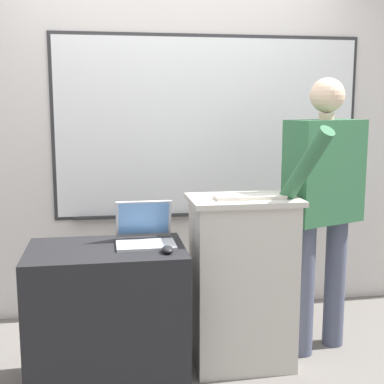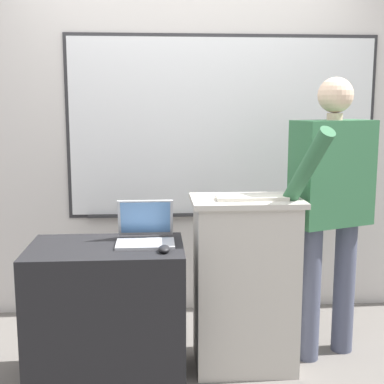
{
  "view_description": "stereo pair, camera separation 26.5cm",
  "coord_description": "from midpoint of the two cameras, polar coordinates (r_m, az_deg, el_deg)",
  "views": [
    {
      "loc": [
        -0.46,
        -2.48,
        1.53
      ],
      "look_at": [
        0.0,
        0.32,
        1.06
      ],
      "focal_mm": 50.0,
      "sensor_mm": 36.0,
      "label": 1
    },
    {
      "loc": [
        -0.2,
        -2.51,
        1.53
      ],
      "look_at": [
        0.0,
        0.32,
        1.06
      ],
      "focal_mm": 50.0,
      "sensor_mm": 36.0,
      "label": 2
    }
  ],
  "objects": [
    {
      "name": "back_wall",
      "position": [
        3.9,
        -4.33,
        7.04
      ],
      "size": [
        6.4,
        0.17,
        2.74
      ],
      "color": "silver",
      "rests_on": "ground_plane"
    },
    {
      "name": "lectern_podium",
      "position": [
        3.16,
        2.95,
        -9.56
      ],
      "size": [
        0.62,
        0.42,
        1.01
      ],
      "color": "#BCB7AD",
      "rests_on": "ground_plane"
    },
    {
      "name": "side_desk",
      "position": [
        3.02,
        -11.55,
        -13.04
      ],
      "size": [
        0.83,
        0.55,
        0.78
      ],
      "color": "black",
      "rests_on": "ground_plane"
    },
    {
      "name": "person_presenter",
      "position": [
        3.28,
        11.65,
        -0.4
      ],
      "size": [
        0.65,
        0.68,
        1.68
      ],
      "rotation": [
        0.0,
        0.0,
        0.37
      ],
      "color": "#474C60",
      "rests_on": "ground_plane"
    },
    {
      "name": "laptop",
      "position": [
        2.94,
        -7.65,
        -4.22
      ],
      "size": [
        0.31,
        0.29,
        0.23
      ],
      "color": "#B7BABF",
      "rests_on": "side_desk"
    },
    {
      "name": "wireless_keyboard",
      "position": [
        2.98,
        3.67,
        -0.56
      ],
      "size": [
        0.4,
        0.12,
        0.02
      ],
      "color": "beige",
      "rests_on": "lectern_podium"
    },
    {
      "name": "computer_mouse_by_laptop",
      "position": [
        2.75,
        -5.4,
        -6.16
      ],
      "size": [
        0.06,
        0.1,
        0.03
      ],
      "color": "black",
      "rests_on": "side_desk"
    }
  ]
}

